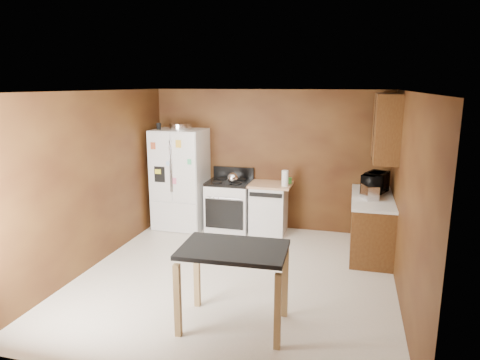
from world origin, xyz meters
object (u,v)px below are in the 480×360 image
at_px(gas_range, 229,205).
at_px(refrigerator, 180,179).
at_px(toaster, 370,192).
at_px(pen_cup, 159,126).
at_px(island, 234,261).
at_px(paper_towel, 285,178).
at_px(dishwasher, 269,208).
at_px(roasting_pan, 180,126).
at_px(kettle, 233,178).
at_px(microwave, 375,184).
at_px(green_canister, 289,181).

bearing_deg(gas_range, refrigerator, -176.19).
bearing_deg(toaster, pen_cup, 152.34).
relative_size(toaster, island, 0.25).
height_order(paper_towel, dishwasher, paper_towel).
height_order(roasting_pan, kettle, roasting_pan).
distance_m(paper_towel, microwave, 1.46).
bearing_deg(green_canister, island, -92.11).
bearing_deg(pen_cup, dishwasher, 6.41).
relative_size(toaster, microwave, 0.55).
relative_size(paper_towel, toaster, 0.93).
relative_size(refrigerator, gas_range, 1.64).
relative_size(refrigerator, dishwasher, 2.02).
bearing_deg(island, microwave, 61.67).
bearing_deg(dishwasher, kettle, -163.19).
relative_size(pen_cup, refrigerator, 0.07).
xyz_separation_m(roasting_pan, green_canister, (1.95, 0.13, -0.91)).
distance_m(kettle, microwave, 2.36).
distance_m(paper_towel, island, 2.98).
bearing_deg(dishwasher, paper_towel, -21.38).
xyz_separation_m(dishwasher, island, (0.22, -3.08, 0.31)).
bearing_deg(dishwasher, roasting_pan, -178.45).
height_order(roasting_pan, refrigerator, roasting_pan).
height_order(roasting_pan, gas_range, roasting_pan).
bearing_deg(roasting_pan, kettle, -7.99).
xyz_separation_m(paper_towel, island, (-0.08, -2.97, -0.27)).
bearing_deg(kettle, green_canister, 16.16).
distance_m(pen_cup, microwave, 3.79).
height_order(paper_towel, green_canister, paper_towel).
height_order(green_canister, refrigerator, refrigerator).
distance_m(gas_range, island, 3.21).
bearing_deg(green_canister, refrigerator, -174.93).
height_order(toaster, microwave, microwave).
xyz_separation_m(paper_towel, toaster, (1.37, -0.55, -0.02)).
height_order(green_canister, dishwasher, green_canister).
distance_m(microwave, refrigerator, 3.39).
relative_size(roasting_pan, gas_range, 0.36).
relative_size(paper_towel, gas_range, 0.25).
distance_m(green_canister, microwave, 1.46).
bearing_deg(island, gas_range, 107.04).
distance_m(roasting_pan, pen_cup, 0.38).
distance_m(pen_cup, gas_range, 1.88).
bearing_deg(roasting_pan, pen_cup, -152.58).
height_order(kettle, island, kettle).
bearing_deg(toaster, kettle, 147.46).
bearing_deg(gas_range, toaster, -14.99).
relative_size(kettle, gas_range, 0.17).
bearing_deg(island, refrigerator, 121.65).
bearing_deg(roasting_pan, dishwasher, 1.55).
height_order(green_canister, toaster, toaster).
distance_m(toaster, gas_range, 2.53).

